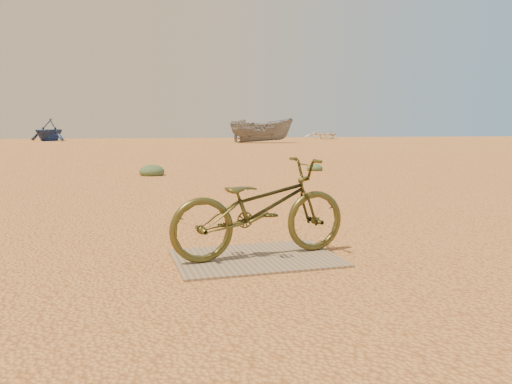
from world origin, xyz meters
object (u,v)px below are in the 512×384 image
object	(u,v)px
plywood_board	(256,258)
boat_far_right	(325,134)
bicycle	(261,208)
boat_mid_right	(262,131)
boat_far_left	(49,130)

from	to	relation	value
plywood_board	boat_far_right	size ratio (longest dim) A/B	0.29
bicycle	plywood_board	bearing A→B (deg)	105.68
bicycle	boat_mid_right	world-z (taller)	boat_mid_right
plywood_board	boat_far_right	world-z (taller)	boat_far_right
bicycle	boat_far_right	xyz separation A→B (m)	(23.17, 50.20, 0.05)
plywood_board	boat_far_right	distance (m)	55.33
boat_far_left	boat_far_right	bearing A→B (deg)	31.55
plywood_board	boat_mid_right	bearing A→B (deg)	72.92
boat_far_left	boat_far_right	distance (m)	30.25
boat_far_left	boat_far_right	xyz separation A→B (m)	(30.22, 1.06, -0.57)
bicycle	boat_mid_right	xyz separation A→B (m)	(11.23, 36.71, 0.56)
boat_mid_right	plywood_board	bearing A→B (deg)	174.91
plywood_board	boat_mid_right	distance (m)	38.44
plywood_board	boat_mid_right	xyz separation A→B (m)	(11.28, 36.73, 1.04)
plywood_board	bicycle	bearing A→B (deg)	22.83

